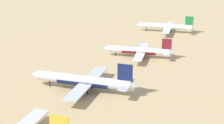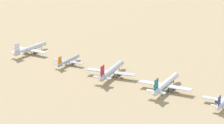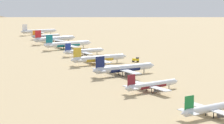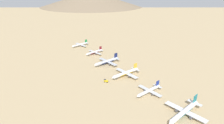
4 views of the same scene
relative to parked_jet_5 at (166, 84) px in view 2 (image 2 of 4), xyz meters
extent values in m
cone|color=silver|center=(-21.70, -48.79, -0.99)|extent=(2.79, 3.36, 3.27)
cube|color=navy|center=(-18.25, -48.66, 3.27)|extent=(5.27, 0.52, 6.70)
cube|color=silver|center=(-18.83, -48.68, -0.63)|extent=(3.47, 11.58, 0.34)
cylinder|color=#4C4C54|center=(-4.03, -42.41, -2.94)|extent=(4.09, 2.34, 2.20)
cylinder|color=black|center=(-5.63, -45.73, -3.18)|extent=(0.42, 0.42, 3.65)
cylinder|color=white|center=(0.41, 0.03, 0.20)|extent=(44.83, 8.26, 4.71)
cone|color=white|center=(24.61, 1.97, 0.20)|extent=(4.32, 4.91, 4.61)
cone|color=white|center=(-23.54, -1.89, 0.20)|extent=(3.80, 4.50, 4.24)
cube|color=#14727F|center=(-19.10, -1.53, 5.71)|extent=(6.83, 0.98, 8.67)
cube|color=silver|center=(-19.84, -1.59, 0.67)|extent=(5.14, 15.13, 0.45)
cube|color=silver|center=(-1.44, -0.12, -0.63)|extent=(9.54, 42.48, 0.56)
cylinder|color=#4C4C54|center=(-1.05, 7.37, -2.33)|extent=(5.41, 3.26, 2.85)
cylinder|color=#4C4C54|center=(0.14, -7.44, -2.33)|extent=(5.41, 3.26, 2.85)
cylinder|color=black|center=(17.30, 1.39, -2.64)|extent=(0.55, 0.55, 4.73)
cylinder|color=black|center=(-2.93, 3.00, -2.64)|extent=(0.55, 0.55, 4.73)
cylinder|color=black|center=(-2.42, -3.42, -2.64)|extent=(0.55, 0.55, 4.73)
cylinder|color=#14727F|center=(0.41, 0.03, -0.16)|extent=(24.82, 6.66, 4.72)
cylinder|color=silver|center=(5.17, 52.07, 0.31)|extent=(45.63, 13.23, 4.81)
cone|color=silver|center=(29.52, 56.70, 0.31)|extent=(4.86, 5.38, 4.71)
cone|color=silver|center=(-18.94, 47.48, 0.31)|extent=(4.29, 4.91, 4.33)
cube|color=red|center=(-14.47, 48.33, 5.93)|extent=(6.92, 1.74, 8.85)
cube|color=#B6BBC5|center=(-15.21, 48.19, 0.79)|extent=(6.81, 15.67, 0.46)
cube|color=#B6BBC5|center=(3.30, 51.71, -0.54)|extent=(14.25, 43.43, 0.57)
cylinder|color=#4C4C54|center=(2.88, 59.36, -2.27)|extent=(5.76, 3.85, 2.91)
cylinder|color=#4C4C54|center=(5.71, 44.45, -2.27)|extent=(5.76, 3.85, 2.91)
cylinder|color=black|center=(22.16, 55.30, -2.59)|extent=(0.56, 0.56, 4.83)
cylinder|color=black|center=(1.44, 54.71, -2.59)|extent=(0.56, 0.56, 4.83)
cylinder|color=black|center=(2.67, 48.25, -2.59)|extent=(0.56, 0.56, 4.83)
cylinder|color=#B2B7C1|center=(12.07, 102.33, -1.21)|extent=(32.71, 6.39, 3.43)
cone|color=#B2B7C1|center=(29.71, 103.95, -1.21)|extent=(3.19, 3.62, 3.37)
cone|color=#B2B7C1|center=(-5.39, 100.73, -1.21)|extent=(2.80, 3.31, 3.09)
cube|color=orange|center=(-2.15, 101.03, 2.81)|extent=(4.98, 0.77, 6.33)
cube|color=#A4A8B2|center=(-2.69, 100.98, -0.87)|extent=(3.87, 11.06, 0.33)
cube|color=#A4A8B2|center=(10.72, 102.21, -1.81)|extent=(7.31, 31.01, 0.41)
cylinder|color=#4C4C54|center=(10.95, 107.67, -3.06)|extent=(3.97, 2.42, 2.08)
cylinder|color=#4C4C54|center=(11.94, 96.88, -3.06)|extent=(3.97, 2.42, 2.08)
cylinder|color=black|center=(24.38, 103.46, -3.28)|extent=(0.40, 0.40, 3.45)
cylinder|color=black|center=(9.61, 104.47, -3.28)|extent=(0.40, 0.40, 3.45)
cylinder|color=black|center=(10.04, 99.79, -3.28)|extent=(0.40, 0.40, 3.45)
cylinder|color=silver|center=(20.15, 155.28, 0.00)|extent=(42.98, 5.60, 4.53)
cone|color=silver|center=(43.48, 155.86, 0.00)|extent=(3.92, 4.53, 4.44)
cone|color=silver|center=(-2.95, 154.70, 0.00)|extent=(3.44, 4.16, 4.07)
cube|color=white|center=(1.33, 154.81, 5.30)|extent=(6.56, 0.58, 8.34)
cube|color=silver|center=(0.62, 154.79, 0.45)|extent=(4.17, 14.38, 0.43)
cube|color=silver|center=(18.36, 155.23, -0.80)|extent=(6.97, 40.63, 0.54)
cylinder|color=#4C4C54|center=(19.13, 162.40, -2.43)|extent=(5.07, 2.86, 2.74)
cylinder|color=#4C4C54|center=(19.49, 148.11, -2.43)|extent=(5.07, 2.86, 2.74)
cylinder|color=black|center=(36.43, 155.68, -2.73)|extent=(0.52, 0.52, 4.55)
cylinder|color=black|center=(17.09, 158.30, -2.73)|extent=(0.52, 0.52, 4.55)
cylinder|color=black|center=(17.25, 152.11, -2.73)|extent=(0.52, 0.52, 4.55)
cylinder|color=white|center=(20.15, 155.28, -0.34)|extent=(23.69, 5.12, 4.54)
camera|label=1|loc=(-81.53, -4.50, 63.60)|focal=63.72mm
camera|label=2|loc=(-296.87, -139.27, 120.39)|focal=72.87mm
camera|label=3|loc=(-157.64, -409.85, 50.68)|focal=71.89mm
camera|label=4|loc=(147.88, 78.92, 113.57)|focal=31.09mm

